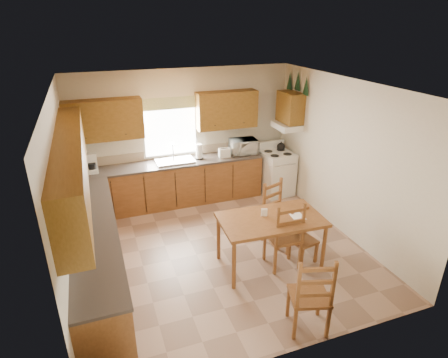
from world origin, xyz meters
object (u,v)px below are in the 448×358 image
object	(u,v)px
chair_far_left	(280,214)
chair_far_right	(304,237)
microwave	(243,146)
stove	(277,174)
chair_near_left	(283,233)
dining_table	(270,242)
chair_near_right	(310,291)

from	to	relation	value
chair_far_left	chair_far_right	distance (m)	0.66
microwave	stove	bearing A→B (deg)	-17.72
chair_far_left	chair_near_left	bearing A→B (deg)	-132.57
stove	dining_table	size ratio (longest dim) A/B	0.59
chair_near_left	chair_far_left	distance (m)	0.66
microwave	chair_far_left	xyz separation A→B (m)	(-0.18, -2.04, -0.54)
dining_table	chair_near_left	size ratio (longest dim) A/B	1.36
dining_table	chair_far_left	xyz separation A→B (m)	(0.45, 0.54, 0.12)
dining_table	chair_near_left	xyz separation A→B (m)	(0.18, -0.07, 0.15)
chair_near_right	chair_far_right	world-z (taller)	chair_near_right
chair_far_left	chair_far_right	size ratio (longest dim) A/B	1.24
stove	chair_far_left	world-z (taller)	chair_far_left
stove	dining_table	xyz separation A→B (m)	(-1.31, -2.30, -0.05)
chair_near_right	stove	bearing A→B (deg)	-94.65
chair_near_left	chair_far_right	size ratio (longest dim) A/B	1.31
microwave	chair_near_left	world-z (taller)	microwave
dining_table	chair_far_right	distance (m)	0.55
chair_near_right	chair_far_left	world-z (taller)	chair_near_right
chair_far_left	dining_table	bearing A→B (deg)	-148.65
microwave	chair_near_left	size ratio (longest dim) A/B	0.45
microwave	chair_near_right	bearing A→B (deg)	-96.69
chair_near_left	microwave	bearing A→B (deg)	-97.55
chair_near_left	chair_far_right	world-z (taller)	chair_near_left
chair_near_right	chair_far_left	size ratio (longest dim) A/B	1.02
chair_near_left	chair_far_right	xyz separation A→B (m)	(0.36, -0.03, -0.13)
stove	chair_near_left	distance (m)	2.62
chair_near_right	chair_far_left	distance (m)	1.96
dining_table	chair_far_left	bearing A→B (deg)	53.42
microwave	chair_far_right	bearing A→B (deg)	-87.48
chair_near_left	chair_far_right	bearing A→B (deg)	176.37
microwave	chair_far_left	world-z (taller)	microwave
chair_near_left	chair_near_right	bearing A→B (deg)	77.72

